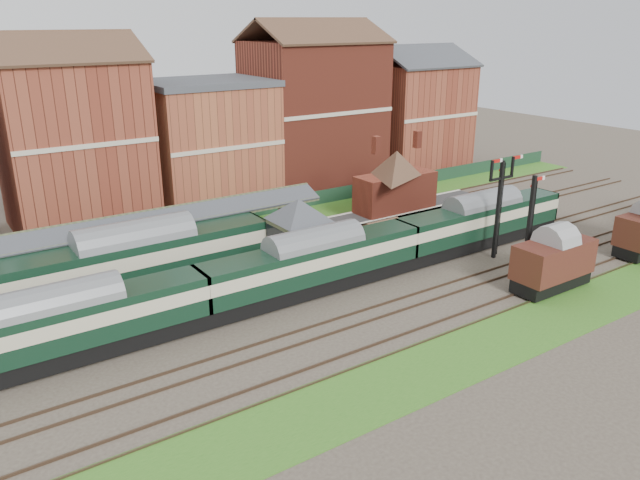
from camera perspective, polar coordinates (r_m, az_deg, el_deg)
ground at (r=46.27m, az=3.42°, el=-3.72°), size 160.00×160.00×0.00m
grass_back at (r=58.86m, az=-6.13°, el=1.43°), size 90.00×4.50×0.06m
grass_front at (r=38.49m, az=14.55°, el=-9.43°), size 90.00×5.00×0.06m
fence at (r=60.34m, az=-7.07°, el=2.56°), size 90.00×0.12×1.50m
platform at (r=51.30m, az=-7.71°, el=-0.87°), size 55.00×3.40×1.00m
signal_box at (r=45.97m, az=-1.94°, el=0.41°), size 5.40×5.40×6.00m
brick_hut at (r=51.12m, az=5.66°, el=-0.03°), size 3.20×2.64×2.94m
station_building at (r=59.43m, az=6.94°, el=5.51°), size 8.10×8.10×5.90m
canopy at (r=47.79m, az=-14.34°, el=2.31°), size 26.00×3.89×4.08m
semaphore_bracket at (r=51.07m, az=16.06°, el=3.31°), size 3.60×0.25×8.18m
semaphore_siding at (r=47.04m, az=18.57°, el=1.06°), size 1.23×0.25×8.00m
town_backdrop at (r=64.96m, az=-10.35°, el=9.30°), size 69.00×10.00×16.00m
dmu_train at (r=43.31m, az=-0.53°, el=-2.08°), size 50.79×2.67×3.90m
platform_railcar at (r=44.58m, az=-16.41°, el=-1.87°), size 19.27×3.03×4.44m
goods_van_a at (r=46.96m, az=20.55°, el=-1.84°), size 6.19×2.68×3.76m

